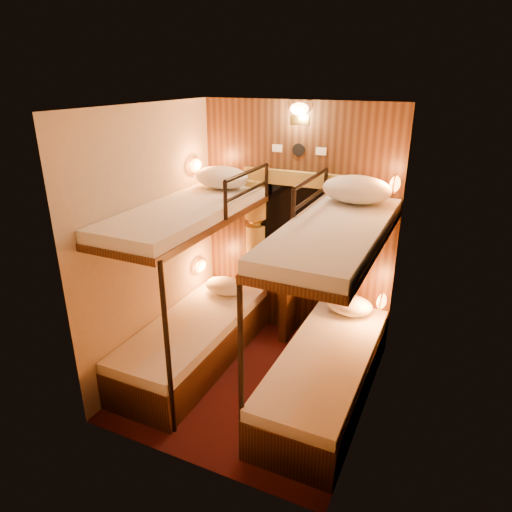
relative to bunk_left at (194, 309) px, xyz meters
The scene contains 22 objects.
floor 0.86m from the bunk_left, ahead, with size 2.10×2.10×0.00m, color #350E0E.
ceiling 1.95m from the bunk_left, ahead, with size 2.10×2.10×0.00m, color silver.
wall_back 1.34m from the bunk_left, 56.56° to the left, with size 2.40×2.40×0.00m, color #C6B293.
wall_front 1.44m from the bunk_left, 59.93° to the right, with size 2.40×2.40×0.00m, color #C6B293.
wall_left 0.74m from the bunk_left, 168.93° to the right, with size 2.40×2.40×0.00m, color #C6B293.
wall_right 1.77m from the bunk_left, ahead, with size 2.40×2.40×0.00m, color #C6B293.
back_panel 1.33m from the bunk_left, 56.16° to the left, with size 2.00×0.03×2.40m, color black.
bunk_left is the anchor object (origin of this frame).
bunk_right 1.30m from the bunk_left, ahead, with size 0.72×1.90×1.82m.
window 1.30m from the bunk_left, 55.30° to the left, with size 1.00×0.12×0.79m.
curtains 1.32m from the bunk_left, 54.32° to the left, with size 1.10×0.22×1.00m.
back_fixtures 2.03m from the bunk_left, 55.16° to the left, with size 0.54×0.09×0.48m.
reading_lamps 1.13m from the bunk_left, 44.25° to the left, with size 2.00×0.20×1.25m.
table 1.02m from the bunk_left, 50.33° to the left, with size 0.50×0.34×0.66m.
bottle_left 0.94m from the bunk_left, 56.56° to the left, with size 0.07×0.07×0.24m.
bottle_right 1.06m from the bunk_left, 51.59° to the left, with size 0.07×0.07×0.23m.
sachet_a 1.02m from the bunk_left, 46.42° to the left, with size 0.09×0.07×0.01m, color silver.
sachet_b 1.19m from the bunk_left, 47.06° to the left, with size 0.07×0.05×0.00m, color silver.
pillow_lower_left 0.61m from the bunk_left, 90.21° to the left, with size 0.43×0.31×0.17m, color silver.
pillow_lower_right 1.49m from the bunk_left, 29.37° to the left, with size 0.45×0.32×0.18m, color silver.
pillow_upper_left 1.29m from the bunk_left, 90.20° to the left, with size 0.54×0.38×0.21m, color silver.
pillow_upper_right 1.84m from the bunk_left, 25.71° to the left, with size 0.59×0.42×0.23m, color silver.
Camera 1 is at (1.48, -3.12, 2.62)m, focal length 32.00 mm.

